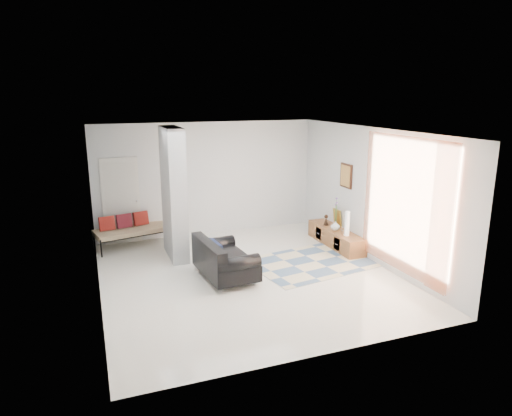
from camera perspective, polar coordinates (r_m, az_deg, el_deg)
name	(u,v)px	position (r m, az deg, el deg)	size (l,w,h in m)	color
floor	(248,275)	(9.04, -1.01, -8.41)	(6.00, 6.00, 0.00)	silver
ceiling	(247,131)	(8.37, -1.10, 9.58)	(6.00, 6.00, 0.00)	white
wall_back	(207,179)	(11.41, -6.09, 3.63)	(6.00, 6.00, 0.00)	silver
wall_front	(325,258)	(5.98, 8.64, -6.25)	(6.00, 6.00, 0.00)	silver
wall_left	(94,220)	(8.14, -19.63, -1.40)	(6.00, 6.00, 0.00)	silver
wall_right	(371,195)	(9.84, 14.23, 1.58)	(6.00, 6.00, 0.00)	silver
partition_column	(174,194)	(9.84, -10.24, 1.79)	(0.35, 1.20, 2.80)	#A1A5A8
hallway_door	(121,201)	(11.13, -16.51, 0.85)	(0.85, 0.06, 2.04)	silver
curtain	(404,205)	(8.88, 18.00, 0.32)	(2.55, 2.55, 0.00)	#D26337
wall_art	(346,176)	(10.57, 11.20, 3.98)	(0.04, 0.45, 0.55)	#371A0F
media_console	(336,237)	(10.81, 9.93, -3.63)	(0.45, 1.94, 0.80)	brown
loveseat	(222,260)	(8.83, -4.21, -6.50)	(1.00, 1.56, 0.76)	silver
daybed	(132,229)	(10.96, -15.28, -2.52)	(1.84, 1.10, 0.77)	black
area_rug	(316,261)	(9.81, 7.49, -6.63)	(2.72, 1.81, 0.01)	beige
cylinder_lamp	(347,224)	(10.26, 11.34, -1.91)	(0.10, 0.10, 0.55)	white
bronze_figurine	(326,220)	(11.02, 8.75, -1.49)	(0.13, 0.13, 0.25)	#312015
vase	(335,226)	(10.66, 9.89, -2.17)	(0.21, 0.21, 0.22)	white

